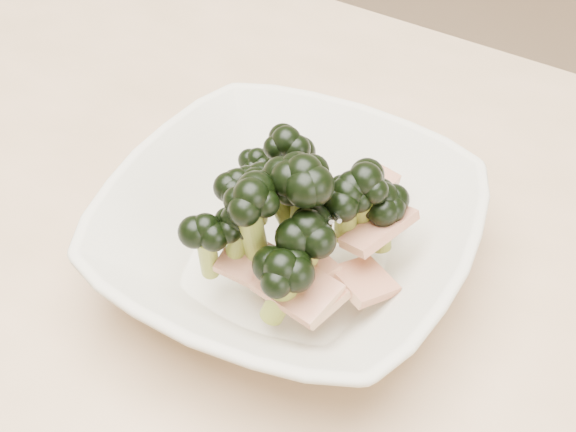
% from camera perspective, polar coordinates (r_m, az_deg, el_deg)
% --- Properties ---
extents(dining_table, '(1.20, 0.80, 0.75)m').
position_cam_1_polar(dining_table, '(0.67, -11.04, -8.59)').
color(dining_table, tan).
rests_on(dining_table, ground).
extents(broccoli_dish, '(0.27, 0.27, 0.12)m').
position_cam_1_polar(broccoli_dish, '(0.55, 0.12, -1.02)').
color(broccoli_dish, beige).
rests_on(broccoli_dish, dining_table).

